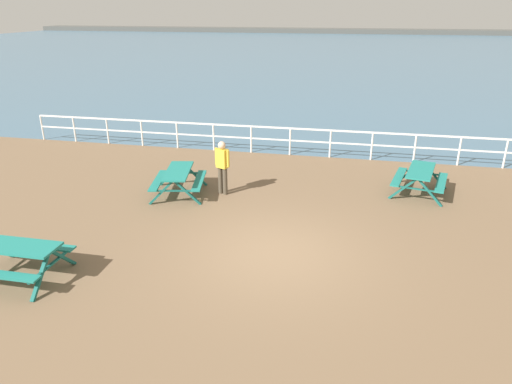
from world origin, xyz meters
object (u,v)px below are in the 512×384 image
(picnic_table_near_left, at_px, (178,176))
(visitor, at_px, (222,164))
(picnic_table_mid_centre, at_px, (17,253))
(picnic_table_near_right, at_px, (420,175))

(picnic_table_near_left, relative_size, visitor, 1.24)
(picnic_table_mid_centre, distance_m, visitor, 6.23)
(picnic_table_near_left, bearing_deg, visitor, -87.26)
(picnic_table_near_right, height_order, visitor, visitor)
(picnic_table_near_left, distance_m, visitor, 1.39)
(picnic_table_near_right, relative_size, picnic_table_mid_centre, 1.15)
(picnic_table_near_right, distance_m, picnic_table_mid_centre, 11.10)
(picnic_table_near_right, relative_size, visitor, 1.25)
(picnic_table_near_left, bearing_deg, picnic_table_near_right, -88.77)
(picnic_table_near_right, bearing_deg, visitor, 114.75)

